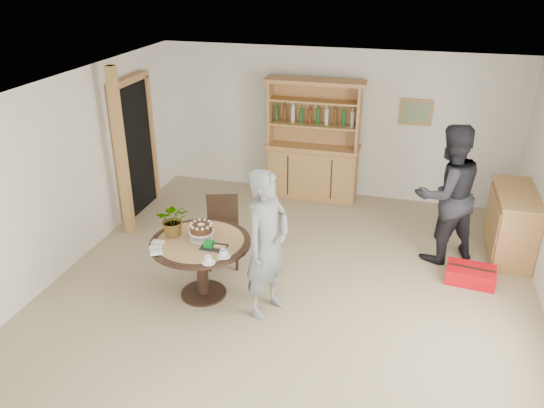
{
  "coord_description": "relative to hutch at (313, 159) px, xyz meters",
  "views": [
    {
      "loc": [
        1.23,
        -5.14,
        3.8
      ],
      "look_at": [
        -0.3,
        0.56,
        1.05
      ],
      "focal_mm": 35.0,
      "sensor_mm": 36.0,
      "label": 1
    }
  ],
  "objects": [
    {
      "name": "ground",
      "position": [
        0.3,
        -3.24,
        -0.69
      ],
      "size": [
        7.0,
        7.0,
        0.0
      ],
      "primitive_type": "plane",
      "color": "tan",
      "rests_on": "ground"
    },
    {
      "name": "dining_table",
      "position": [
        -0.72,
        -3.29,
        -0.08
      ],
      "size": [
        1.2,
        1.2,
        0.76
      ],
      "color": "black",
      "rests_on": "ground"
    },
    {
      "name": "coffee_cup_a",
      "position": [
        -0.32,
        -3.57,
        0.11
      ],
      "size": [
        0.15,
        0.15,
        0.09
      ],
      "color": "white",
      "rests_on": "dining_table"
    },
    {
      "name": "hutch",
      "position": [
        0.0,
        0.0,
        0.0
      ],
      "size": [
        1.62,
        0.54,
        2.04
      ],
      "color": "tan",
      "rests_on": "ground"
    },
    {
      "name": "gift_tray",
      "position": [
        -0.5,
        -3.41,
        0.1
      ],
      "size": [
        0.3,
        0.2,
        0.08
      ],
      "color": "black",
      "rests_on": "dining_table"
    },
    {
      "name": "room_shell",
      "position": [
        0.3,
        -3.23,
        1.05
      ],
      "size": [
        6.04,
        7.04,
        2.52
      ],
      "color": "white",
      "rests_on": "ground"
    },
    {
      "name": "sideboard",
      "position": [
        3.04,
        -1.24,
        -0.22
      ],
      "size": [
        0.54,
        1.26,
        0.94
      ],
      "color": "tan",
      "rests_on": "ground"
    },
    {
      "name": "flower_vase",
      "position": [
        -1.07,
        -3.24,
        0.28
      ],
      "size": [
        0.47,
        0.44,
        0.42
      ],
      "primitive_type": "imported",
      "rotation": [
        0.0,
        0.0,
        0.35
      ],
      "color": "#3F7233",
      "rests_on": "dining_table"
    },
    {
      "name": "pine_post",
      "position": [
        -2.4,
        -2.04,
        0.56
      ],
      "size": [
        0.12,
        0.12,
        2.5
      ],
      "primitive_type": "cube",
      "color": "tan",
      "rests_on": "ground"
    },
    {
      "name": "red_suitcase",
      "position": [
        2.5,
        -2.13,
        -0.59
      ],
      "size": [
        0.64,
        0.46,
        0.21
      ],
      "rotation": [
        0.0,
        0.0,
        -0.11
      ],
      "color": "red",
      "rests_on": "ground"
    },
    {
      "name": "coffee_cup_b",
      "position": [
        -0.44,
        -3.74,
        0.11
      ],
      "size": [
        0.15,
        0.15,
        0.08
      ],
      "color": "white",
      "rests_on": "dining_table"
    },
    {
      "name": "napkins",
      "position": [
        -1.13,
        -3.6,
        0.09
      ],
      "size": [
        0.24,
        0.33,
        0.03
      ],
      "color": "white",
      "rests_on": "dining_table"
    },
    {
      "name": "birthday_cake",
      "position": [
        -0.72,
        -3.24,
        0.19
      ],
      "size": [
        0.3,
        0.3,
        0.2
      ],
      "color": "white",
      "rests_on": "dining_table"
    },
    {
      "name": "dining_chair",
      "position": [
        -0.74,
        -2.46,
        -0.15
      ],
      "size": [
        0.53,
        0.53,
        0.95
      ],
      "rotation": [
        0.0,
        0.0,
        0.32
      ],
      "color": "black",
      "rests_on": "ground"
    },
    {
      "name": "adult_person",
      "position": [
        2.11,
        -1.6,
        0.27
      ],
      "size": [
        1.17,
        1.1,
        1.92
      ],
      "primitive_type": "imported",
      "rotation": [
        0.0,
        0.0,
        3.69
      ],
      "color": "black",
      "rests_on": "ground"
    },
    {
      "name": "doorway",
      "position": [
        -2.63,
        -1.24,
        0.42
      ],
      "size": [
        0.13,
        1.1,
        2.18
      ],
      "color": "black",
      "rests_on": "ground"
    },
    {
      "name": "teen_boy",
      "position": [
        0.13,
        -3.39,
        0.2
      ],
      "size": [
        0.64,
        0.76,
        1.77
      ],
      "primitive_type": "imported",
      "rotation": [
        0.0,
        0.0,
        1.17
      ],
      "color": "slate",
      "rests_on": "ground"
    }
  ]
}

